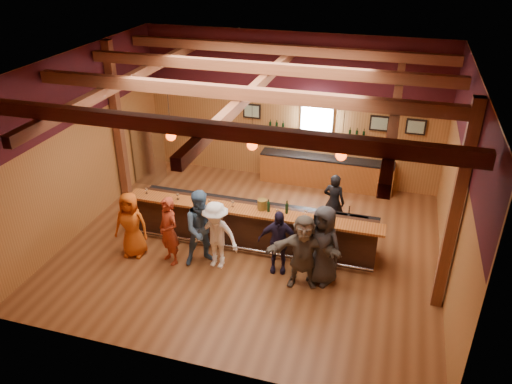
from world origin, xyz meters
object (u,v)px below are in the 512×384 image
bar_counter (255,224)px  customer_redvest (169,231)px  customer_brown (303,251)px  customer_denim (203,228)px  customer_white (216,235)px  bottle_a (269,207)px  customer_dark (323,245)px  stainless_fridge (149,153)px  ice_bucket (262,204)px  customer_orange (131,225)px  customer_navy (278,242)px  bartender (334,202)px  back_bar_cabinet (326,172)px

bar_counter → customer_redvest: 2.17m
customer_redvest → customer_brown: size_ratio=0.97×
customer_redvest → customer_denim: size_ratio=0.90×
customer_white → bottle_a: customer_white is taller
bar_counter → customer_dark: 2.17m
stainless_fridge → ice_bucket: bearing=-31.3°
customer_redvest → customer_orange: bearing=-149.9°
customer_orange → customer_navy: (3.49, 0.35, -0.04)m
stainless_fridge → bottle_a: 5.30m
customer_brown → bartender: size_ratio=1.13×
customer_redvest → bartender: 4.29m
stainless_fridge → customer_denim: (3.21, -3.60, 0.04)m
stainless_fridge → customer_white: size_ratio=1.07×
customer_denim → bottle_a: (1.32, 0.87, 0.30)m
bartender → ice_bucket: (-1.52, -1.42, 0.45)m
stainless_fridge → customer_white: 5.09m
customer_brown → ice_bucket: customer_brown is taller
customer_redvest → customer_brown: 3.15m
customer_navy → bartender: customer_navy is taller
stainless_fridge → customer_denim: size_ratio=0.95×
customer_orange → customer_navy: size_ratio=1.06×
customer_white → bartender: (2.33, 2.42, -0.06)m
customer_denim → customer_dark: bearing=-31.7°
customer_redvest → customer_dark: 3.54m
customer_dark → customer_navy: bearing=-160.9°
back_bar_cabinet → customer_white: (-1.75, -4.77, 0.36)m
customer_denim → customer_white: (0.33, -0.05, -0.11)m
customer_denim → stainless_fridge: bearing=98.2°
back_bar_cabinet → bar_counter: bearing=-108.3°
customer_orange → customer_navy: bearing=-0.7°
back_bar_cabinet → customer_orange: (-3.84, -4.89, 0.35)m
back_bar_cabinet → customer_brown: (0.29, -4.89, 0.40)m
bar_counter → back_bar_cabinet: (1.18, 3.57, -0.05)m
customer_brown → ice_bucket: 1.71m
customer_denim → bar_counter: bearing=18.1°
back_bar_cabinet → customer_denim: bearing=-113.9°
stainless_fridge → customer_dark: size_ratio=0.96×
bartender → customer_brown: bearing=92.9°
customer_white → bartender: bearing=51.0°
customer_brown → customer_dark: size_ratio=0.94×
customer_redvest → bottle_a: (2.09, 1.07, 0.39)m
back_bar_cabinet → bartender: (0.58, -2.35, 0.30)m
stainless_fridge → bar_counter: bearing=-30.8°
customer_brown → stainless_fridge: bearing=135.3°
customer_denim → customer_dark: size_ratio=1.01×
customer_orange → bottle_a: 3.27m
customer_dark → bartender: (-0.09, 2.28, -0.16)m
bar_counter → customer_denim: customer_denim is taller
customer_navy → ice_bucket: customer_navy is taller
customer_dark → bottle_a: size_ratio=5.73×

